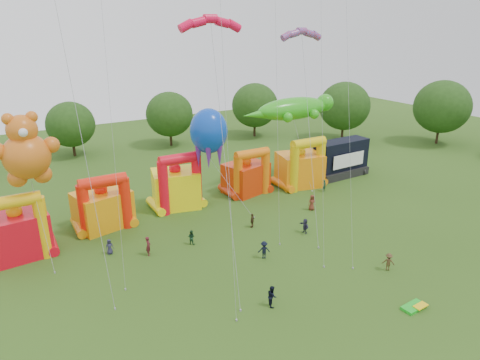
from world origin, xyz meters
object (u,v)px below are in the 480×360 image
bouncy_castle_2 (177,186)px  teddy_bear_kite (29,164)px  octopus_kite (220,160)px  bouncy_castle_0 (18,232)px  stage_trailer (341,159)px  gecko_kite (295,115)px  spectator_4 (252,220)px  spectator_0 (109,247)px

bouncy_castle_2 → teddy_bear_kite: 17.37m
octopus_kite → bouncy_castle_0: bearing=-179.5°
octopus_kite → teddy_bear_kite: bearing=-175.8°
teddy_bear_kite → stage_trailer: bearing=4.9°
stage_trailer → gecko_kite: bearing=165.1°
spectator_4 → teddy_bear_kite: bearing=-50.7°
bouncy_castle_2 → spectator_4: bouncy_castle_2 is taller
spectator_0 → spectator_4: bearing=-4.9°
teddy_bear_kite → gecko_kite: size_ratio=0.96×
octopus_kite → spectator_4: bearing=-82.7°
bouncy_castle_0 → bouncy_castle_2: bouncy_castle_2 is taller
bouncy_castle_0 → bouncy_castle_2: bearing=11.5°
teddy_bear_kite → spectator_4: bearing=-12.5°
stage_trailer → spectator_4: stage_trailer is taller
octopus_kite → spectator_0: size_ratio=7.83×
bouncy_castle_2 → spectator_4: (4.85, -9.23, -1.83)m
spectator_0 → bouncy_castle_0: bearing=155.3°
bouncy_castle_2 → teddy_bear_kite: bearing=-162.9°
bouncy_castle_0 → octopus_kite: bearing=0.5°
gecko_kite → spectator_4: 18.06m
gecko_kite → octopus_kite: size_ratio=1.20×
bouncy_castle_0 → teddy_bear_kite: (1.81, -1.23, 6.68)m
teddy_bear_kite → bouncy_castle_0: bearing=145.7°
teddy_bear_kite → spectator_0: (5.47, -2.53, -8.44)m
teddy_bear_kite → gecko_kite: bearing=9.2°
bouncy_castle_0 → gecko_kite: gecko_kite is taller
stage_trailer → spectator_0: size_ratio=5.47×
octopus_kite → spectator_4: size_ratio=7.41×
stage_trailer → teddy_bear_kite: teddy_bear_kite is taller
teddy_bear_kite → octopus_kite: size_ratio=1.15×
teddy_bear_kite → spectator_0: teddy_bear_kite is taller
gecko_kite → spectator_4: bearing=-142.0°
spectator_4 → bouncy_castle_2: bearing=-100.4°
teddy_bear_kite → octopus_kite: bearing=4.2°
spectator_0 → teddy_bear_kite: bearing=157.8°
stage_trailer → octopus_kite: bearing=-174.5°
bouncy_castle_0 → octopus_kite: size_ratio=0.55×
spectator_4 → bouncy_castle_0: bearing=-52.7°
teddy_bear_kite → gecko_kite: 33.22m
bouncy_castle_2 → stage_trailer: size_ratio=0.83×
stage_trailer → teddy_bear_kite: bearing=-175.1°
bouncy_castle_2 → teddy_bear_kite: (-15.38, -4.72, 6.57)m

